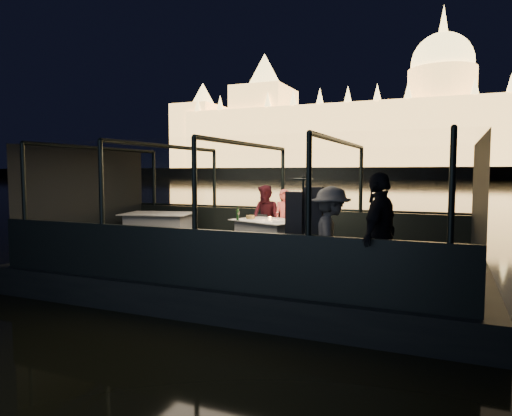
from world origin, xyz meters
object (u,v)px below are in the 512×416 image
at_px(coat_stand, 303,229).
at_px(person_man_maroon, 266,217).
at_px(dining_table_central, 269,238).
at_px(passenger_stripe, 331,234).
at_px(wine_bottle, 238,213).
at_px(person_woman_coral, 285,218).
at_px(dining_table_aft, 159,232).
at_px(chair_port_left, 257,231).
at_px(passenger_dark, 379,239).
at_px(chair_port_right, 292,233).

xyz_separation_m(coat_stand, person_man_maroon, (-1.80, 2.98, -0.15)).
bearing_deg(coat_stand, dining_table_central, 122.39).
bearing_deg(passenger_stripe, wine_bottle, 30.75).
bearing_deg(wine_bottle, person_woman_coral, 54.87).
distance_m(person_woman_coral, passenger_stripe, 3.49).
bearing_deg(dining_table_aft, chair_port_left, 14.28).
xyz_separation_m(chair_port_left, passenger_stripe, (2.35, -2.78, 0.40)).
xyz_separation_m(passenger_dark, wine_bottle, (-3.21, 2.25, 0.06)).
bearing_deg(passenger_dark, person_woman_coral, -131.01).
bearing_deg(chair_port_left, dining_table_aft, -154.97).
bearing_deg(dining_table_central, dining_table_aft, -178.34).
distance_m(person_woman_coral, wine_bottle, 1.23).
bearing_deg(chair_port_right, person_woman_coral, 155.86).
height_order(dining_table_aft, wine_bottle, wine_bottle).
xyz_separation_m(chair_port_right, person_man_maroon, (-0.70, 0.20, 0.30)).
relative_size(person_man_maroon, passenger_dark, 0.83).
height_order(dining_table_central, passenger_stripe, passenger_stripe).
height_order(coat_stand, passenger_dark, coat_stand).
relative_size(person_woman_coral, passenger_dark, 0.79).
height_order(person_man_maroon, passenger_dark, passenger_dark).
height_order(dining_table_central, coat_stand, coat_stand).
distance_m(dining_table_central, passenger_stripe, 2.99).
height_order(dining_table_aft, chair_port_right, chair_port_right).
xyz_separation_m(dining_table_central, passenger_dark, (2.61, -2.53, 0.47)).
relative_size(dining_table_central, chair_port_left, 1.80).
distance_m(dining_table_aft, coat_stand, 4.73).
height_order(dining_table_aft, coat_stand, coat_stand).
relative_size(chair_port_right, passenger_dark, 0.53).
relative_size(chair_port_left, coat_stand, 0.47).
bearing_deg(wine_bottle, coat_stand, -44.24).
height_order(coat_stand, wine_bottle, coat_stand).
xyz_separation_m(dining_table_aft, chair_port_left, (2.26, 0.57, 0.06)).
height_order(person_woman_coral, passenger_stripe, passenger_stripe).
distance_m(chair_port_right, coat_stand, 3.02).
relative_size(dining_table_aft, chair_port_left, 1.94).
relative_size(person_man_maroon, passenger_stripe, 0.94).
height_order(person_woman_coral, person_man_maroon, person_man_maroon).
bearing_deg(chair_port_right, passenger_stripe, -45.23).
height_order(dining_table_central, chair_port_right, chair_port_right).
bearing_deg(person_man_maroon, wine_bottle, -81.15).
height_order(chair_port_right, wine_bottle, wine_bottle).
bearing_deg(chair_port_left, passenger_stripe, -38.98).
xyz_separation_m(dining_table_central, coat_stand, (1.43, -2.26, 0.51)).
bearing_deg(person_woman_coral, passenger_stripe, -83.57).
distance_m(dining_table_central, person_woman_coral, 0.81).
height_order(dining_table_central, wine_bottle, wine_bottle).
height_order(chair_port_left, person_woman_coral, person_woman_coral).
relative_size(chair_port_left, person_woman_coral, 0.58).
xyz_separation_m(person_man_maroon, wine_bottle, (-0.23, -1.00, 0.17)).
xyz_separation_m(chair_port_right, passenger_dark, (2.27, -3.05, 0.40)).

